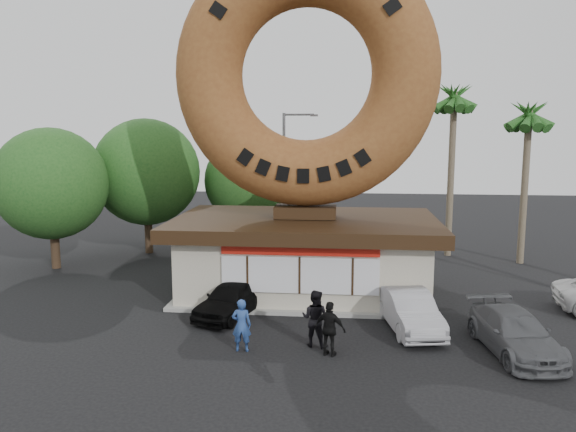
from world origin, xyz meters
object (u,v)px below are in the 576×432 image
Objects in this scene: person_left at (242,325)px; person_center at (315,318)px; car_black at (231,299)px; car_silver at (410,311)px; person_right at (330,329)px; donut_shop at (305,252)px; street_lamp at (286,172)px; car_grey at (515,333)px; giant_donut at (306,75)px.

person_center is at bearing -166.94° from person_left.
car_silver reaches higher than car_black.
donut_shop is at bearing -58.75° from person_right.
street_lamp is 18.79m from car_grey.
person_right is 3.80m from car_silver.
street_lamp reaches higher than car_grey.
person_center is (2.31, 0.65, 0.08)m from person_left.
street_lamp is at bearing -91.62° from person_left.
donut_shop reaches higher than person_right.
person_right reaches higher than car_grey.
person_left is (0.30, -16.81, -3.62)m from street_lamp.
person_right is (3.11, -16.92, -3.61)m from street_lamp.
car_silver is at bearing -134.02° from person_center.
person_left reaches higher than car_grey.
person_right is (1.26, -6.90, -0.89)m from donut_shop.
person_left is 2.82m from person_right.
car_black is at bearing -126.81° from giant_donut.
street_lamp is at bearing 110.53° from car_grey.
giant_donut is 12.70m from car_grey.
street_lamp is at bearing 100.50° from donut_shop.
giant_donut is at bearing -58.78° from person_right.
donut_shop reaches higher than car_grey.
giant_donut is at bearing -105.53° from person_left.
car_black is at bearing -21.30° from person_right.
donut_shop is 9.39m from car_grey.
donut_shop is at bearing 122.85° from car_silver.
street_lamp is 2.05× the size of car_black.
car_black is at bearing -22.93° from person_center.
car_grey is at bearing -40.60° from giant_donut.
giant_donut reaches higher than car_grey.
car_black is 0.87× the size of car_grey.
person_right is at bearing -79.67° from donut_shop.
person_left is at bearing -55.12° from car_black.
car_silver is (4.00, -4.29, -1.08)m from donut_shop.
street_lamp is 16.74m from person_center.
giant_donut is 10.39m from car_silver.
person_left is at bearing -165.97° from car_silver.
car_black is at bearing 156.19° from car_grey.
donut_shop reaches higher than car_black.
person_left is at bearing 176.29° from car_grey.
donut_shop is at bearing 71.14° from car_black.
car_grey is at bearing -162.94° from person_center.
person_right is 0.42× the size of car_silver.
car_silver is (5.56, 2.50, -0.17)m from person_left.
car_black is 10.01m from car_grey.
person_right is at bearing -79.57° from street_lamp.
donut_shop is 6.24m from person_center.
person_left is 0.44× the size of car_black.
car_black is at bearing -126.94° from donut_shop.
car_silver is (2.75, 2.61, -0.18)m from person_right.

